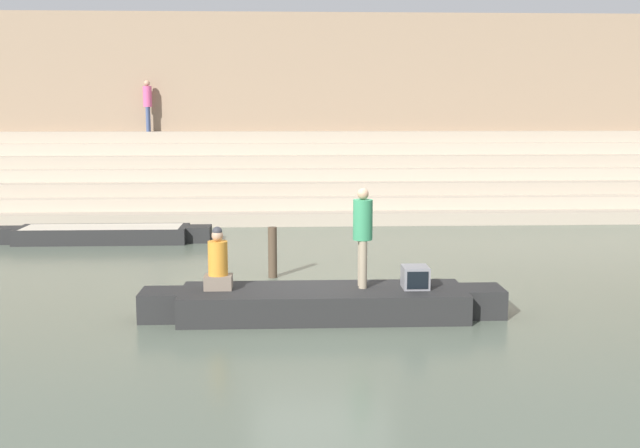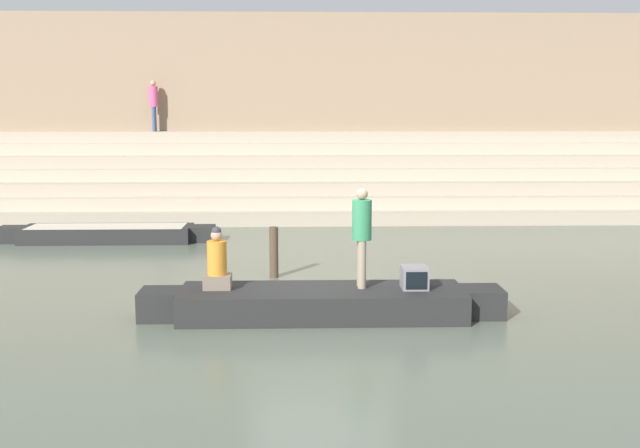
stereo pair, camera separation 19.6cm
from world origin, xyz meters
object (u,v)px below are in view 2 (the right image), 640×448
object	(u,v)px
moored_boat_shore	(107,233)
person_on_steps	(154,102)
person_standing	(362,230)
person_rowing	(217,264)
rowboat_main	(322,302)
mooring_post	(274,252)
tv_set	(414,277)

from	to	relation	value
moored_boat_shore	person_on_steps	distance (m)	7.59
person_standing	person_rowing	world-z (taller)	person_standing
rowboat_main	moored_boat_shore	bearing A→B (deg)	124.24
person_rowing	mooring_post	distance (m)	3.04
person_rowing	person_on_steps	world-z (taller)	person_on_steps
moored_boat_shore	person_on_steps	size ratio (longest dim) A/B	3.20
tv_set	mooring_post	bearing A→B (deg)	123.59
person_rowing	person_on_steps	distance (m)	14.68
person_rowing	tv_set	size ratio (longest dim) A/B	2.20
person_standing	rowboat_main	bearing A→B (deg)	-160.60
person_standing	person_on_steps	bearing A→B (deg)	122.16
moored_boat_shore	rowboat_main	bearing A→B (deg)	-53.66
person_standing	moored_boat_shore	xyz separation A→B (m)	(-6.01, 7.15, -1.21)
moored_boat_shore	mooring_post	distance (m)	6.21
rowboat_main	tv_set	world-z (taller)	tv_set
mooring_post	tv_set	bearing A→B (deg)	-50.88
person_standing	person_on_steps	xyz separation A→B (m)	(-5.98, 13.92, 2.23)
person_standing	mooring_post	xyz separation A→B (m)	(-1.55, 2.85, -0.91)
tv_set	mooring_post	size ratio (longest dim) A/B	0.45
mooring_post	person_rowing	bearing A→B (deg)	-106.11
rowboat_main	tv_set	xyz separation A→B (m)	(1.53, 0.00, 0.41)
person_rowing	tv_set	xyz separation A→B (m)	(3.25, -0.08, -0.24)
person_rowing	moored_boat_shore	xyz separation A→B (m)	(-3.63, 7.20, -0.68)
person_standing	mooring_post	size ratio (longest dim) A/B	1.59
rowboat_main	person_rowing	xyz separation A→B (m)	(-1.72, 0.08, 0.64)
person_rowing	moored_boat_shore	size ratio (longest dim) A/B	0.19
rowboat_main	person_on_steps	xyz separation A→B (m)	(-5.32, 14.04, 3.40)
moored_boat_shore	tv_set	bearing A→B (deg)	-46.59
rowboat_main	person_rowing	world-z (taller)	person_rowing
rowboat_main	mooring_post	world-z (taller)	mooring_post
person_rowing	person_standing	bearing A→B (deg)	11.88
mooring_post	person_on_steps	size ratio (longest dim) A/B	0.60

